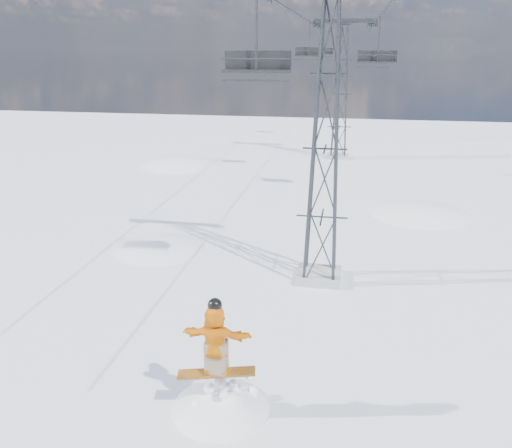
# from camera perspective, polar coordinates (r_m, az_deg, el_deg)

# --- Properties ---
(ground) EXTENTS (120.00, 120.00, 0.00)m
(ground) POSITION_cam_1_polar(r_m,az_deg,el_deg) (14.46, 1.63, -19.66)
(ground) COLOR white
(ground) RESTS_ON ground
(snow_terrain) EXTENTS (39.00, 37.00, 22.00)m
(snow_terrain) POSITION_cam_1_polar(r_m,az_deg,el_deg) (37.92, -0.62, -10.18)
(snow_terrain) COLOR white
(snow_terrain) RESTS_ON ground
(lift_tower_near) EXTENTS (5.20, 1.80, 11.43)m
(lift_tower_near) POSITION_cam_1_polar(r_m,az_deg,el_deg) (19.47, 7.88, 8.42)
(lift_tower_near) COLOR #999999
(lift_tower_near) RESTS_ON ground
(lift_tower_far) EXTENTS (5.20, 1.80, 11.43)m
(lift_tower_far) POSITION_cam_1_polar(r_m,az_deg,el_deg) (44.27, 9.70, 14.39)
(lift_tower_far) COLOR #999999
(lift_tower_far) RESTS_ON ground
(haul_cables) EXTENTS (4.46, 51.00, 0.06)m
(haul_cables) POSITION_cam_1_polar(r_m,az_deg,el_deg) (30.67, 9.64, 22.38)
(haul_cables) COLOR black
(haul_cables) RESTS_ON ground
(lift_chair_near) EXTENTS (2.20, 0.63, 2.73)m
(lift_chair_near) POSITION_cam_1_polar(r_m,az_deg,el_deg) (16.94, 0.10, 17.87)
(lift_chair_near) COLOR black
(lift_chair_near) RESTS_ON ground
(lift_chair_mid) EXTENTS (2.23, 0.64, 2.77)m
(lift_chair_mid) POSITION_cam_1_polar(r_m,az_deg,el_deg) (30.93, 13.70, 17.98)
(lift_chair_mid) COLOR black
(lift_chair_mid) RESTS_ON ground
(lift_chair_far) EXTENTS (1.99, 0.57, 2.47)m
(lift_chair_far) POSITION_cam_1_polar(r_m,az_deg,el_deg) (36.76, 6.10, 18.90)
(lift_chair_far) COLOR black
(lift_chair_far) RESTS_ON ground
(lift_chair_extra) EXTENTS (2.01, 0.58, 2.50)m
(lift_chair_extra) POSITION_cam_1_polar(r_m,az_deg,el_deg) (53.27, 7.67, 18.93)
(lift_chair_extra) COLOR black
(lift_chair_extra) RESTS_ON ground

